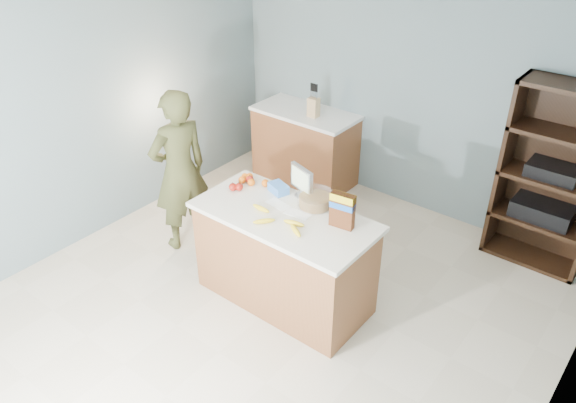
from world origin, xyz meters
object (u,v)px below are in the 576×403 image
Objects in this scene: tv at (302,180)px; shelving_unit at (552,180)px; person at (180,171)px; cereal_box at (342,208)px; counter_peninsula at (284,261)px.

shelving_unit is at bearing 46.88° from tv.
shelving_unit is 1.09× the size of person.
person is 1.84m from cereal_box.
tv is 0.57m from cereal_box.
person is 5.56× the size of cereal_box.
shelving_unit is 2.20m from cereal_box.
tv is (-0.07, 0.32, 0.64)m from counter_peninsula.
person is 1.33m from tv.
cereal_box is at bearing 104.96° from person.
tv is at bearing 113.86° from person.
person reaches higher than cereal_box.
person is at bearing 177.41° from counter_peninsula.
cereal_box reaches higher than tv.
counter_peninsula is 2.61m from shelving_unit.
shelving_unit is at bearing 52.89° from counter_peninsula.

